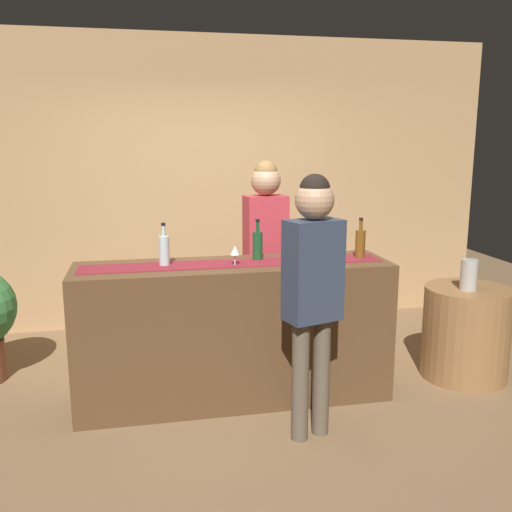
{
  "coord_description": "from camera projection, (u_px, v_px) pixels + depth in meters",
  "views": [
    {
      "loc": [
        -0.63,
        -3.87,
        1.88
      ],
      "look_at": [
        0.16,
        0.0,
        1.07
      ],
      "focal_mm": 39.52,
      "sensor_mm": 36.0,
      "label": 1
    }
  ],
  "objects": [
    {
      "name": "wine_bottle_green",
      "position": [
        258.0,
        245.0,
        4.11
      ],
      "size": [
        0.07,
        0.07,
        0.3
      ],
      "color": "#194723",
      "rests_on": "bar_counter"
    },
    {
      "name": "wine_bottle_clear",
      "position": [
        164.0,
        250.0,
        3.92
      ],
      "size": [
        0.07,
        0.07,
        0.3
      ],
      "color": "#B2C6C1",
      "rests_on": "bar_counter"
    },
    {
      "name": "vase_on_side_table",
      "position": [
        469.0,
        275.0,
        4.36
      ],
      "size": [
        0.13,
        0.13,
        0.24
      ],
      "primitive_type": "cylinder",
      "color": "#A8A399",
      "rests_on": "round_side_table"
    },
    {
      "name": "round_side_table",
      "position": [
        466.0,
        332.0,
        4.52
      ],
      "size": [
        0.68,
        0.68,
        0.74
      ],
      "primitive_type": "cylinder",
      "color": "olive",
      "rests_on": "ground"
    },
    {
      "name": "counter_runner_cloth",
      "position": [
        233.0,
        263.0,
        4.01
      ],
      "size": [
        2.15,
        0.28,
        0.01
      ],
      "primitive_type": "cube",
      "color": "maroon",
      "rests_on": "bar_counter"
    },
    {
      "name": "bartender",
      "position": [
        266.0,
        241.0,
        4.62
      ],
      "size": [
        0.36,
        0.24,
        1.73
      ],
      "rotation": [
        0.0,
        0.0,
        3.25
      ],
      "color": "#26262B",
      "rests_on": "ground"
    },
    {
      "name": "bar_counter",
      "position": [
        234.0,
        332.0,
        4.11
      ],
      "size": [
        2.26,
        0.6,
        1.02
      ],
      "primitive_type": "cube",
      "color": "#543821",
      "rests_on": "ground"
    },
    {
      "name": "wine_glass_mid_counter",
      "position": [
        286.0,
        247.0,
        4.09
      ],
      "size": [
        0.07,
        0.07,
        0.14
      ],
      "color": "silver",
      "rests_on": "bar_counter"
    },
    {
      "name": "wine_bottle_amber",
      "position": [
        360.0,
        243.0,
        4.18
      ],
      "size": [
        0.07,
        0.07,
        0.3
      ],
      "color": "brown",
      "rests_on": "bar_counter"
    },
    {
      "name": "customer_sipping",
      "position": [
        313.0,
        280.0,
        3.45
      ],
      "size": [
        0.38,
        0.29,
        1.69
      ],
      "rotation": [
        0.0,
        0.0,
        0.3
      ],
      "color": "brown",
      "rests_on": "ground"
    },
    {
      "name": "back_wall",
      "position": [
        203.0,
        184.0,
        5.74
      ],
      "size": [
        6.0,
        0.12,
        2.9
      ],
      "primitive_type": "cube",
      "color": "tan",
      "rests_on": "ground"
    },
    {
      "name": "wine_glass_far_end",
      "position": [
        235.0,
        251.0,
        3.92
      ],
      "size": [
        0.07,
        0.07,
        0.14
      ],
      "color": "silver",
      "rests_on": "bar_counter"
    },
    {
      "name": "wine_glass_near_customer",
      "position": [
        332.0,
        247.0,
        4.06
      ],
      "size": [
        0.07,
        0.07,
        0.14
      ],
      "color": "silver",
      "rests_on": "bar_counter"
    },
    {
      "name": "ground_plane",
      "position": [
        235.0,
        397.0,
        4.21
      ],
      "size": [
        10.0,
        10.0,
        0.0
      ],
      "primitive_type": "plane",
      "color": "brown"
    }
  ]
}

